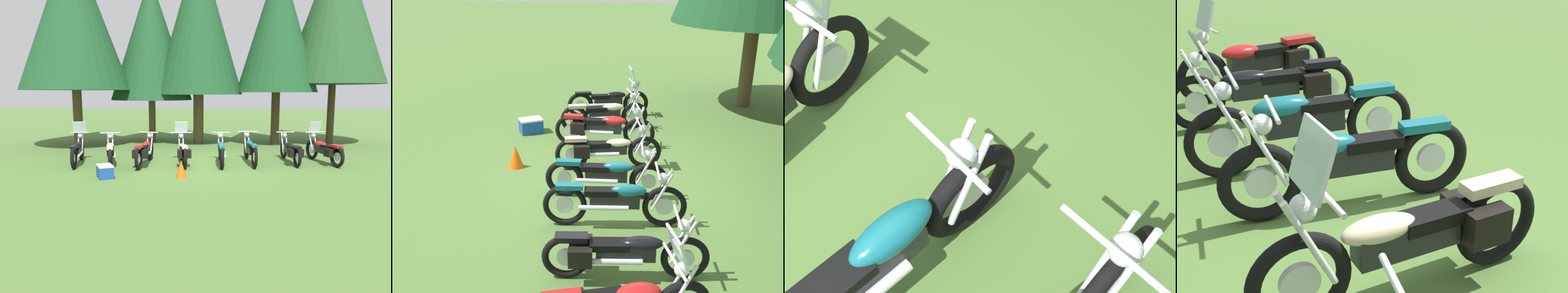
{
  "view_description": "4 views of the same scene",
  "coord_description": "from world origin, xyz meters",
  "views": [
    {
      "loc": [
        0.74,
        -11.92,
        2.36
      ],
      "look_at": [
        -0.21,
        0.45,
        0.51
      ],
      "focal_mm": 33.53,
      "sensor_mm": 36.0,
      "label": 1
    },
    {
      "loc": [
        8.29,
        0.56,
        4.11
      ],
      "look_at": [
        0.23,
        -0.44,
        0.81
      ],
      "focal_mm": 42.81,
      "sensor_mm": 36.0,
      "label": 2
    },
    {
      "loc": [
        1.94,
        -0.3,
        3.66
      ],
      "look_at": [
        0.67,
        0.78,
        0.86
      ],
      "focal_mm": 56.64,
      "sensor_mm": 36.0,
      "label": 3
    },
    {
      "loc": [
        -3.51,
        0.99,
        2.49
      ],
      "look_at": [
        0.56,
        -0.22,
        0.6
      ],
      "focal_mm": 51.03,
      "sensor_mm": 36.0,
      "label": 4
    }
  ],
  "objects": [
    {
      "name": "ground_plane",
      "position": [
        0.0,
        0.0,
        0.0
      ],
      "size": [
        80.0,
        80.0,
        0.0
      ],
      "primitive_type": "plane",
      "color": "#4C7033"
    },
    {
      "name": "motorcycle_4",
      "position": [
        0.67,
        -0.03,
        0.44
      ],
      "size": [
        0.62,
        2.25,
        1.01
      ],
      "rotation": [
        0.0,
        0.0,
        1.61
      ],
      "color": "black",
      "rests_on": "ground_plane"
    }
  ]
}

